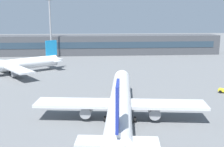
{
  "coord_description": "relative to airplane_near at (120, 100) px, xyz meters",
  "views": [
    {
      "loc": [
        1.98,
        -32.45,
        18.66
      ],
      "look_at": [
        7.59,
        40.0,
        3.0
      ],
      "focal_mm": 44.22,
      "sensor_mm": 36.0,
      "label": 1
    }
  ],
  "objects": [
    {
      "name": "terminal_building",
      "position": [
        -7.22,
        82.57,
        1.2
      ],
      "size": [
        124.5,
        12.13,
        9.0
      ],
      "color": "#3F4247",
      "rests_on": "ground_plane"
    },
    {
      "name": "airplane_mid",
      "position": [
        -31.5,
        38.1,
        -0.26
      ],
      "size": [
        34.65,
        26.55,
        9.96
      ],
      "color": "white",
      "rests_on": "ground_plane"
    },
    {
      "name": "airplane_near",
      "position": [
        0.0,
        0.0,
        0.0
      ],
      "size": [
        30.73,
        43.78,
        10.83
      ],
      "color": "silver",
      "rests_on": "ground_plane"
    },
    {
      "name": "floodlight_tower_west",
      "position": [
        -22.04,
        71.08,
        11.5
      ],
      "size": [
        3.2,
        0.8,
        25.57
      ],
      "color": "gray",
      "rests_on": "ground_plane"
    },
    {
      "name": "ground_plane",
      "position": [
        -7.22,
        24.52,
        -3.3
      ],
      "size": [
        400.0,
        400.0,
        0.0
      ],
      "primitive_type": "plane",
      "color": "slate"
    }
  ]
}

